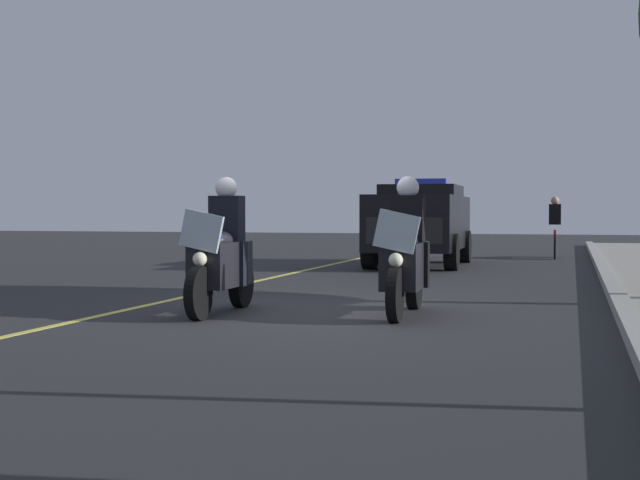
% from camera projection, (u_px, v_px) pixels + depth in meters
% --- Properties ---
extents(ground_plane, '(80.00, 80.00, 0.00)m').
position_uv_depth(ground_plane, '(311.00, 311.00, 11.55)').
color(ground_plane, '#28282B').
extents(curb_strip, '(48.00, 0.24, 0.15)m').
position_uv_depth(curb_strip, '(626.00, 314.00, 10.51)').
color(curb_strip, '#9E9B93').
rests_on(curb_strip, ground).
extents(lane_stripe_center, '(48.00, 0.12, 0.01)m').
position_uv_depth(lane_stripe_center, '(147.00, 305.00, 12.19)').
color(lane_stripe_center, '#E0D14C').
rests_on(lane_stripe_center, ground).
extents(police_motorcycle_lead_left, '(2.14, 0.57, 1.72)m').
position_uv_depth(police_motorcycle_lead_left, '(222.00, 258.00, 11.21)').
color(police_motorcycle_lead_left, black).
rests_on(police_motorcycle_lead_left, ground).
extents(police_motorcycle_lead_right, '(2.14, 0.57, 1.72)m').
position_uv_depth(police_motorcycle_lead_right, '(405.00, 259.00, 11.00)').
color(police_motorcycle_lead_right, black).
rests_on(police_motorcycle_lead_right, ground).
extents(police_suv, '(4.95, 2.18, 2.05)m').
position_uv_depth(police_suv, '(420.00, 220.00, 21.04)').
color(police_suv, black).
rests_on(police_suv, ground).
extents(cyclist_background, '(1.76, 0.33, 1.69)m').
position_uv_depth(cyclist_background, '(555.00, 227.00, 24.36)').
color(cyclist_background, black).
rests_on(cyclist_background, ground).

